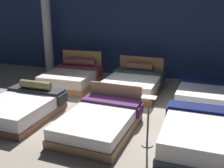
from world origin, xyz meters
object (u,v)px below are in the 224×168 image
price_sign (148,127)px  support_pillar (47,29)px  bed_1 (100,121)px  bed_0 (21,107)px  bed_5 (205,94)px  bed_3 (72,77)px  bed_2 (204,135)px  bed_4 (134,84)px

price_sign → support_pillar: support_pillar is taller
bed_1 → bed_0: bearing=-179.1°
bed_0 → price_sign: size_ratio=1.96×
support_pillar → bed_5: bearing=-14.4°
bed_3 → support_pillar: (-1.80, 1.45, 1.46)m
bed_2 → bed_0: bearing=-179.8°
bed_1 → bed_2: size_ratio=1.05×
bed_4 → price_sign: size_ratio=1.98×
bed_0 → bed_3: bearing=90.4°
bed_1 → bed_4: bed_4 is taller
bed_3 → bed_4: bed_3 is taller
bed_1 → bed_2: 2.21m
bed_0 → bed_5: 5.13m
bed_0 → price_sign: 3.32m
bed_0 → price_sign: bearing=-5.0°
bed_2 → support_pillar: bearing=145.9°
bed_5 → bed_3: bearing=-178.6°
bed_3 → bed_4: (2.21, -0.05, -0.00)m
bed_3 → price_sign: bed_3 is taller
bed_2 → bed_3: size_ratio=1.02×
bed_2 → bed_3: bearing=147.8°
bed_4 → bed_0: bearing=-127.7°
bed_3 → price_sign: (3.28, -3.11, 0.11)m
support_pillar → bed_0: bearing=-67.2°
bed_2 → price_sign: bearing=-163.7°
bed_2 → support_pillar: 7.63m
bed_1 → support_pillar: support_pillar is taller
bed_2 → price_sign: (-1.07, -0.30, 0.15)m
bed_3 → bed_5: bearing=-3.8°
bed_1 → bed_3: 3.55m
bed_0 → bed_5: (4.39, 2.65, -0.02)m
bed_2 → bed_3: 5.18m
bed_1 → bed_3: bed_3 is taller
bed_4 → support_pillar: support_pillar is taller
bed_5 → support_pillar: bearing=168.7°
bed_0 → bed_5: size_ratio=0.99×
bed_3 → bed_1: bearing=-55.1°
bed_1 → support_pillar: (-3.93, 4.28, 1.53)m
bed_0 → bed_5: bearing=31.9°
bed_3 → support_pillar: bearing=138.9°
bed_1 → price_sign: price_sign is taller
bed_4 → bed_5: bearing=-0.4°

